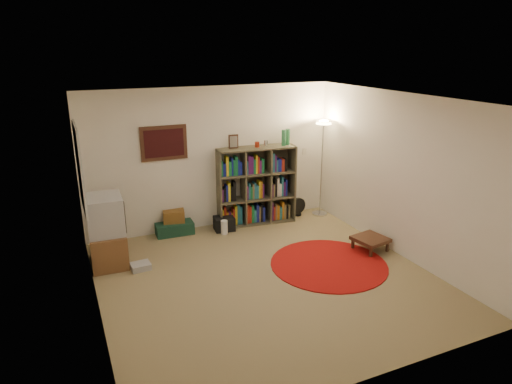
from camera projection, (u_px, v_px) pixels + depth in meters
room at (262, 194)px, 6.09m from camera, size 4.54×4.54×2.54m
bookshelf at (255, 187)px, 8.31m from camera, size 1.46×0.56×1.71m
floor_lamp at (323, 137)px, 8.44m from camera, size 0.45×0.45×1.84m
floor_fan at (298, 207)px, 8.80m from camera, size 0.31×0.19×0.35m
tv_stand at (107, 232)px, 6.75m from camera, size 0.55×0.75×1.07m
dvd_box at (141, 266)px, 6.71m from camera, size 0.29×0.25×0.09m
suitcase at (174, 227)px, 7.99m from camera, size 0.66×0.44×0.21m
wicker_basket at (174, 216)px, 7.94m from camera, size 0.41×0.33×0.21m
duffel_bag at (224, 223)px, 8.12m from camera, size 0.38×0.33×0.24m
paper_towel at (224, 227)px, 7.94m from camera, size 0.12×0.12×0.25m
red_rug at (329, 264)px, 6.86m from camera, size 1.75×1.75×0.02m
side_table at (370, 240)px, 7.29m from camera, size 0.56×0.56×0.22m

